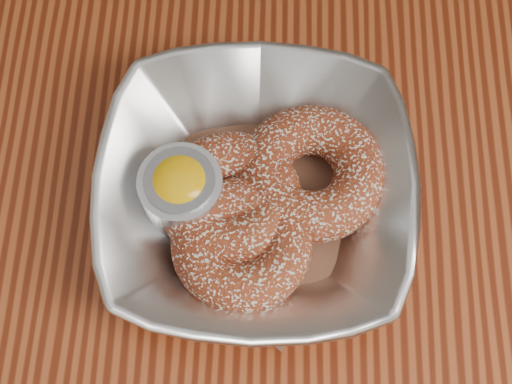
{
  "coord_description": "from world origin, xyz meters",
  "views": [
    {
      "loc": [
        -0.07,
        -0.21,
        1.22
      ],
      "look_at": [
        -0.07,
        -0.03,
        0.78
      ],
      "focal_mm": 50.0,
      "sensor_mm": 36.0,
      "label": 1
    }
  ],
  "objects_px": {
    "donut_front": "(242,244)",
    "serving_bowl": "(256,194)",
    "donut_back": "(312,173)",
    "table": "(342,220)",
    "ramekin": "(182,190)",
    "donut_extra": "(231,198)"
  },
  "relations": [
    {
      "from": "donut_front",
      "to": "serving_bowl",
      "type": "bearing_deg",
      "value": 76.83
    },
    {
      "from": "donut_back",
      "to": "donut_front",
      "type": "distance_m",
      "value": 0.07
    },
    {
      "from": "table",
      "to": "ramekin",
      "type": "bearing_deg",
      "value": -165.55
    },
    {
      "from": "table",
      "to": "donut_front",
      "type": "distance_m",
      "value": 0.16
    },
    {
      "from": "donut_front",
      "to": "table",
      "type": "bearing_deg",
      "value": 38.95
    },
    {
      "from": "ramekin",
      "to": "donut_front",
      "type": "bearing_deg",
      "value": -39.46
    },
    {
      "from": "table",
      "to": "ramekin",
      "type": "distance_m",
      "value": 0.18
    },
    {
      "from": "donut_back",
      "to": "donut_front",
      "type": "bearing_deg",
      "value": -131.35
    },
    {
      "from": "serving_bowl",
      "to": "donut_extra",
      "type": "relative_size",
      "value": 2.2
    },
    {
      "from": "table",
      "to": "donut_extra",
      "type": "distance_m",
      "value": 0.16
    },
    {
      "from": "table",
      "to": "serving_bowl",
      "type": "distance_m",
      "value": 0.15
    },
    {
      "from": "serving_bowl",
      "to": "donut_back",
      "type": "height_order",
      "value": "serving_bowl"
    },
    {
      "from": "table",
      "to": "donut_front",
      "type": "bearing_deg",
      "value": -141.05
    },
    {
      "from": "donut_back",
      "to": "ramekin",
      "type": "distance_m",
      "value": 0.09
    },
    {
      "from": "donut_back",
      "to": "ramekin",
      "type": "xyz_separation_m",
      "value": [
        -0.09,
        -0.02,
        0.01
      ]
    },
    {
      "from": "donut_back",
      "to": "donut_extra",
      "type": "height_order",
      "value": "donut_back"
    },
    {
      "from": "donut_back",
      "to": "donut_extra",
      "type": "xyz_separation_m",
      "value": [
        -0.05,
        -0.02,
        -0.0
      ]
    },
    {
      "from": "table",
      "to": "donut_front",
      "type": "height_order",
      "value": "donut_front"
    },
    {
      "from": "serving_bowl",
      "to": "ramekin",
      "type": "bearing_deg",
      "value": -178.23
    },
    {
      "from": "table",
      "to": "serving_bowl",
      "type": "height_order",
      "value": "serving_bowl"
    },
    {
      "from": "table",
      "to": "donut_extra",
      "type": "relative_size",
      "value": 12.59
    },
    {
      "from": "donut_back",
      "to": "serving_bowl",
      "type": "bearing_deg",
      "value": -156.21
    }
  ]
}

